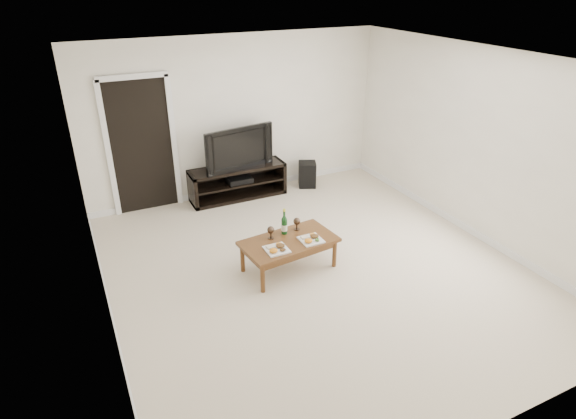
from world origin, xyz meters
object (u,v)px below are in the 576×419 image
(media_console, at_px, (238,182))
(television, at_px, (236,147))
(coffee_table, at_px, (289,255))
(subwoofer, at_px, (307,174))

(media_console, height_order, television, television)
(media_console, height_order, coffee_table, media_console)
(television, bearing_deg, media_console, 0.00)
(media_console, xyz_separation_m, television, (0.00, 0.00, 0.62))
(television, distance_m, coffee_table, 2.44)
(media_console, distance_m, coffee_table, 2.34)
(subwoofer, relative_size, coffee_table, 0.38)
(media_console, distance_m, subwoofer, 1.27)
(television, distance_m, subwoofer, 1.44)
(television, xyz_separation_m, subwoofer, (1.27, -0.08, -0.68))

